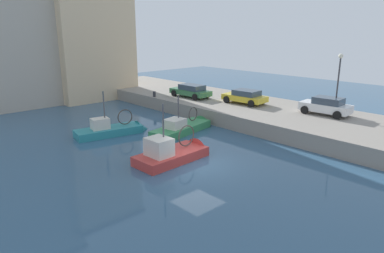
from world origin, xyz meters
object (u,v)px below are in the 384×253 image
at_px(parked_car_white, 326,106).
at_px(quay_streetlamp, 339,74).
at_px(parked_car_green, 191,91).
at_px(parked_car_yellow, 245,96).
at_px(fishing_boat_teal, 114,133).
at_px(fishing_boat_green, 184,130).
at_px(mooring_bollard_mid, 154,94).
at_px(fishing_boat_red, 176,157).

height_order(parked_car_white, quay_streetlamp, quay_streetlamp).
bearing_deg(parked_car_green, parked_car_white, -77.44).
bearing_deg(parked_car_white, parked_car_yellow, 100.46).
bearing_deg(quay_streetlamp, parked_car_green, 102.98).
distance_m(fishing_boat_teal, parked_car_yellow, 12.43).
bearing_deg(fishing_boat_green, mooring_bollard_mid, 68.19).
bearing_deg(parked_car_yellow, quay_streetlamp, -78.63).
relative_size(fishing_boat_green, parked_car_white, 1.66).
xyz_separation_m(fishing_boat_green, fishing_boat_red, (-4.46, -4.20, 0.06)).
height_order(fishing_boat_red, parked_car_yellow, fishing_boat_red).
bearing_deg(parked_car_white, fishing_boat_red, 167.14).
relative_size(fishing_boat_red, mooring_bollard_mid, 10.01).
distance_m(parked_car_yellow, parked_car_green, 5.86).
bearing_deg(mooring_bollard_mid, parked_car_yellow, -63.80).
bearing_deg(fishing_boat_teal, quay_streetlamp, -39.25).
bearing_deg(fishing_boat_red, quay_streetlamp, -15.19).
xyz_separation_m(fishing_boat_teal, parked_car_white, (13.19, -10.34, 1.82)).
bearing_deg(fishing_boat_green, parked_car_green, 43.56).
bearing_deg(quay_streetlamp, parked_car_yellow, 101.37).
distance_m(fishing_boat_red, parked_car_green, 14.31).
distance_m(fishing_boat_teal, mooring_bollard_mid, 9.40).
xyz_separation_m(fishing_boat_red, quay_streetlamp, (13.40, -3.64, 4.29)).
xyz_separation_m(parked_car_yellow, quay_streetlamp, (1.56, -7.75, 2.59)).
height_order(fishing_boat_red, parked_car_white, fishing_boat_red).
relative_size(fishing_boat_red, quay_streetlamp, 1.14).
bearing_deg(quay_streetlamp, fishing_boat_green, 138.76).
height_order(fishing_boat_green, parked_car_green, fishing_boat_green).
xyz_separation_m(fishing_boat_teal, mooring_bollard_mid, (7.79, 5.09, 1.37)).
relative_size(parked_car_yellow, parked_car_green, 0.92).
distance_m(fishing_boat_green, parked_car_green, 8.27).
height_order(parked_car_green, quay_streetlamp, quay_streetlamp).
height_order(parked_car_green, mooring_bollard_mid, parked_car_green).
relative_size(fishing_boat_green, parked_car_green, 1.47).
relative_size(mooring_bollard_mid, quay_streetlamp, 0.11).
height_order(fishing_boat_teal, parked_car_white, fishing_boat_teal).
distance_m(parked_car_green, mooring_bollard_mid, 3.71).
relative_size(fishing_boat_green, fishing_boat_teal, 1.11).
bearing_deg(parked_car_green, fishing_boat_teal, -166.80).
distance_m(fishing_boat_green, parked_car_white, 11.44).
bearing_deg(mooring_bollard_mid, fishing_boat_red, -121.96).
height_order(fishing_boat_green, fishing_boat_teal, fishing_boat_teal).
distance_m(parked_car_yellow, mooring_bollard_mid, 9.28).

